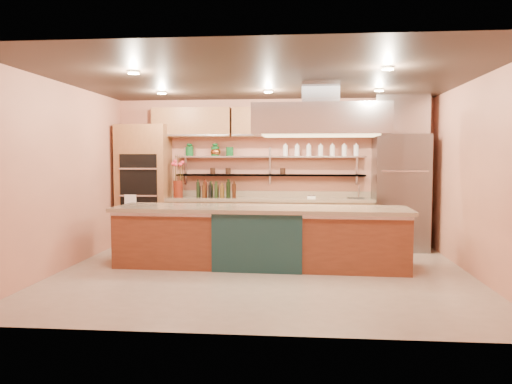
# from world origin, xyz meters

# --- Properties ---
(floor) EXTENTS (6.00, 5.00, 0.02)m
(floor) POSITION_xyz_m (0.00, 0.00, -0.01)
(floor) COLOR gray
(floor) RESTS_ON ground
(ceiling) EXTENTS (6.00, 5.00, 0.02)m
(ceiling) POSITION_xyz_m (0.00, 0.00, 2.80)
(ceiling) COLOR black
(ceiling) RESTS_ON wall_back
(wall_back) EXTENTS (6.00, 0.04, 2.80)m
(wall_back) POSITION_xyz_m (0.00, 2.50, 1.40)
(wall_back) COLOR tan
(wall_back) RESTS_ON floor
(wall_front) EXTENTS (6.00, 0.04, 2.80)m
(wall_front) POSITION_xyz_m (0.00, -2.50, 1.40)
(wall_front) COLOR tan
(wall_front) RESTS_ON floor
(wall_left) EXTENTS (0.04, 5.00, 2.80)m
(wall_left) POSITION_xyz_m (-3.00, 0.00, 1.40)
(wall_left) COLOR tan
(wall_left) RESTS_ON floor
(wall_right) EXTENTS (0.04, 5.00, 2.80)m
(wall_right) POSITION_xyz_m (3.00, 0.00, 1.40)
(wall_right) COLOR tan
(wall_right) RESTS_ON floor
(oven_stack) EXTENTS (0.95, 0.64, 2.30)m
(oven_stack) POSITION_xyz_m (-2.45, 2.18, 1.15)
(oven_stack) COLOR #975E36
(oven_stack) RESTS_ON floor
(refrigerator) EXTENTS (0.95, 0.72, 2.10)m
(refrigerator) POSITION_xyz_m (2.35, 2.14, 1.05)
(refrigerator) COLOR slate
(refrigerator) RESTS_ON floor
(back_counter) EXTENTS (3.84, 0.64, 0.93)m
(back_counter) POSITION_xyz_m (-0.05, 2.20, 0.47)
(back_counter) COLOR tan
(back_counter) RESTS_ON floor
(wall_shelf_lower) EXTENTS (3.60, 0.26, 0.03)m
(wall_shelf_lower) POSITION_xyz_m (-0.05, 2.37, 1.35)
(wall_shelf_lower) COLOR #B8BBC0
(wall_shelf_lower) RESTS_ON wall_back
(wall_shelf_upper) EXTENTS (3.60, 0.26, 0.03)m
(wall_shelf_upper) POSITION_xyz_m (-0.05, 2.37, 1.70)
(wall_shelf_upper) COLOR #B8BBC0
(wall_shelf_upper) RESTS_ON wall_back
(upper_cabinets) EXTENTS (4.60, 0.36, 0.55)m
(upper_cabinets) POSITION_xyz_m (0.00, 2.32, 2.35)
(upper_cabinets) COLOR #975E36
(upper_cabinets) RESTS_ON wall_back
(range_hood) EXTENTS (2.00, 1.00, 0.45)m
(range_hood) POSITION_xyz_m (0.83, 0.51, 2.25)
(range_hood) COLOR #B8BBC0
(range_hood) RESTS_ON ceiling
(ceiling_downlights) EXTENTS (4.00, 2.80, 0.02)m
(ceiling_downlights) POSITION_xyz_m (0.00, 0.20, 2.77)
(ceiling_downlights) COLOR #FFE5A5
(ceiling_downlights) RESTS_ON ceiling
(island) EXTENTS (4.46, 1.12, 0.92)m
(island) POSITION_xyz_m (-0.07, 0.51, 0.46)
(island) COLOR brown
(island) RESTS_ON floor
(flower_vase) EXTENTS (0.23, 0.23, 0.32)m
(flower_vase) POSITION_xyz_m (-1.78, 2.15, 1.09)
(flower_vase) COLOR #5F1B0E
(flower_vase) RESTS_ON back_counter
(oil_bottle_cluster) EXTENTS (0.83, 0.37, 0.26)m
(oil_bottle_cluster) POSITION_xyz_m (-1.04, 2.15, 1.06)
(oil_bottle_cluster) COLOR black
(oil_bottle_cluster) RESTS_ON back_counter
(kitchen_scale) EXTENTS (0.18, 0.16, 0.09)m
(kitchen_scale) POSITION_xyz_m (0.74, 2.15, 0.97)
(kitchen_scale) COLOR white
(kitchen_scale) RESTS_ON back_counter
(bar_faucet) EXTENTS (0.03, 0.03, 0.25)m
(bar_faucet) POSITION_xyz_m (1.62, 2.25, 1.05)
(bar_faucet) COLOR silver
(bar_faucet) RESTS_ON back_counter
(copper_kettle) EXTENTS (0.23, 0.23, 0.16)m
(copper_kettle) POSITION_xyz_m (-1.09, 2.37, 1.79)
(copper_kettle) COLOR #D16C30
(copper_kettle) RESTS_ON wall_shelf_upper
(green_canister) EXTENTS (0.16, 0.16, 0.17)m
(green_canister) POSITION_xyz_m (-0.82, 2.37, 1.80)
(green_canister) COLOR #0F491C
(green_canister) RESTS_ON wall_shelf_upper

